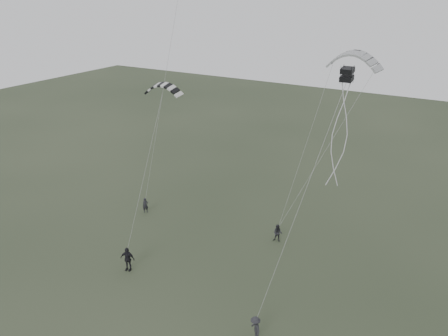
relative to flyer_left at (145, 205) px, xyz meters
The scene contains 8 objects.
ground 10.98m from the flyer_left, 42.08° to the right, with size 140.00×140.00×0.00m, color #2C3724.
flyer_left is the anchor object (origin of this frame).
flyer_right 12.99m from the flyer_left, ahead, with size 0.75×0.59×1.55m, color #27272C.
flyer_center 9.15m from the flyer_left, 58.68° to the right, with size 1.13×0.47×1.94m, color black.
flyer_far 18.73m from the flyer_left, 29.97° to the right, with size 1.08×0.62×1.67m, color #242428.
kite_pale_large 22.78m from the flyer_left, 20.23° to the left, with size 4.34×0.98×1.75m, color #97999B, non-canonical shape.
kite_striped 13.18m from the flyer_left, 23.93° to the right, with size 3.08×0.77×1.20m, color black, non-canonical shape.
kite_box 24.03m from the flyer_left, 11.57° to the right, with size 0.66×0.66×0.72m, color black, non-canonical shape.
Camera 1 is at (16.78, -20.71, 19.81)m, focal length 35.00 mm.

